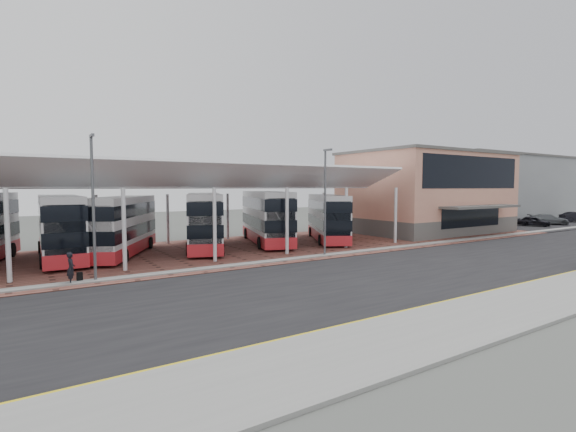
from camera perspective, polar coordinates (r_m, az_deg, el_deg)
name	(u,v)px	position (r m, az deg, el deg)	size (l,w,h in m)	color
ground	(362,273)	(25.97, 10.11, -7.74)	(140.00, 140.00, 0.00)	#484B46
road	(374,276)	(25.26, 11.67, -8.07)	(120.00, 14.00, 0.02)	black
forecourt	(279,245)	(37.43, -1.27, -4.03)	(72.00, 16.00, 0.06)	brown
sidewalk	(508,309)	(20.49, 27.82, -11.14)	(120.00, 4.00, 0.14)	gray
north_kerb	(304,258)	(30.71, 2.19, -5.73)	(120.00, 0.80, 0.14)	gray
carpark_surface	(550,225)	(67.88, 32.17, -1.02)	(22.00, 10.00, 0.08)	black
yellow_line_near	(465,299)	(21.51, 23.10, -10.41)	(120.00, 0.12, 0.01)	yellow
yellow_line_far	(460,298)	(21.67, 22.43, -10.28)	(120.00, 0.12, 0.01)	yellow
canopy	(188,180)	(34.47, -13.57, 4.78)	(37.00, 11.63, 7.07)	silver
terminal	(427,192)	(51.82, 18.42, 3.13)	(18.40, 14.40, 9.25)	#555350
warehouse	(475,188)	(78.00, 24.22, 3.57)	(30.50, 20.50, 10.25)	gray
lamp_west	(93,203)	(25.13, -25.09, 1.57)	(0.16, 0.90, 8.07)	#535459
lamp_east	(325,199)	(31.53, 5.12, 2.35)	(0.16, 0.90, 8.07)	#535459
bus_1	(60,228)	(34.01, -28.69, -1.42)	(2.97, 11.17, 4.58)	silver
bus_2	(122,226)	(34.01, -21.81, -1.32)	(7.29, 10.72, 4.46)	silver
bus_3	(204,221)	(35.73, -11.39, -0.71)	(6.39, 11.48, 4.65)	silver
bus_4	(266,217)	(38.60, -2.99, -0.20)	(6.11, 11.85, 4.78)	silver
bus_5	(327,218)	(40.55, 5.42, -0.26)	(7.29, 10.60, 4.42)	silver
pedestrian	(71,268)	(25.33, -27.56, -6.34)	(0.62, 0.41, 1.70)	black
suitcase	(80,277)	(25.78, -26.60, -7.46)	(0.31, 0.22, 0.53)	black
carpark_car_a	(534,221)	(63.93, 30.59, -0.60)	(1.57, 3.91, 1.33)	black
carpark_car_b	(548,219)	(67.68, 32.05, -0.39)	(2.01, 4.95, 1.44)	#4E5256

